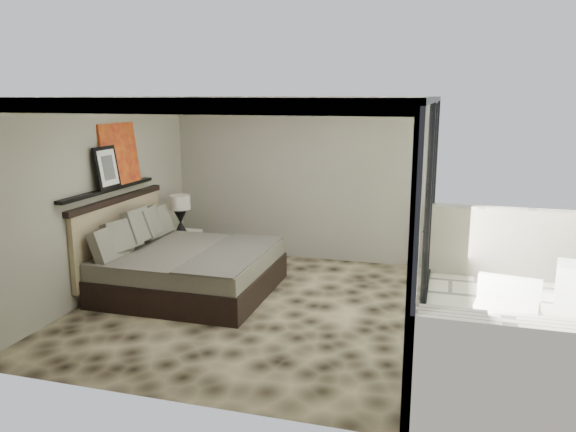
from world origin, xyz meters
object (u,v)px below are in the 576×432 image
(bed, at_px, (184,266))
(lounger, at_px, (502,326))
(nightstand, at_px, (181,245))
(table_lamp, at_px, (180,209))

(bed, height_order, lounger, bed)
(nightstand, xyz_separation_m, table_lamp, (0.03, -0.03, 0.65))
(table_lamp, bearing_deg, lounger, -20.61)
(table_lamp, xyz_separation_m, lounger, (5.06, -1.90, -0.75))
(bed, bearing_deg, table_lamp, 118.15)
(table_lamp, relative_size, lounger, 0.40)
(nightstand, bearing_deg, bed, -61.08)
(bed, xyz_separation_m, lounger, (4.34, -0.56, -0.19))
(table_lamp, bearing_deg, nightstand, 130.11)
(bed, height_order, table_lamp, bed)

